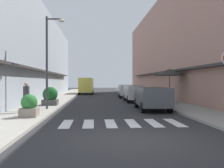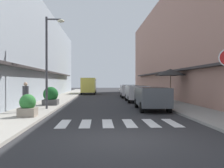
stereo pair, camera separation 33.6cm
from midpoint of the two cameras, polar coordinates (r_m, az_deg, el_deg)
The scene contains 15 objects.
ground_plane at distance 25.36m, azimuth -0.70°, elevation -3.57°, with size 96.70×96.70×0.00m, color #2B2B2D.
sidewalk_left at distance 25.63m, azimuth -11.63°, elevation -3.41°, with size 2.60×61.54×0.12m, color #9E998E.
sidewalk_right at distance 26.01m, azimuth 10.06°, elevation -3.35°, with size 2.60×61.54×0.12m, color gray.
building_row_left at distance 27.71m, azimuth -19.11°, elevation 6.53°, with size 5.50×41.56×9.45m.
building_row_right at distance 28.44m, azimuth 17.08°, elevation 8.26°, with size 5.50×41.56×11.31m.
crosswalk at distance 10.89m, azimuth 2.39°, elevation -9.05°, with size 5.20×2.20×0.01m.
parked_car_near at distance 16.01m, azimuth 9.70°, elevation -2.68°, with size 1.95×4.44×1.47m.
parked_car_mid at distance 22.21m, azimuth 6.11°, elevation -1.78°, with size 1.88×4.17×1.47m.
parked_car_far at distance 27.99m, azimuth 4.22°, elevation -1.30°, with size 1.93×3.99×1.47m.
delivery_van at distance 36.37m, azimuth -5.10°, elevation -0.11°, with size 2.11×5.44×2.37m.
street_lamp at distance 16.07m, azimuth -13.69°, elevation 6.95°, with size 1.19×0.28×5.78m.
cafe_umbrella at distance 20.82m, azimuth 13.84°, elevation 2.65°, with size 2.62×2.62×2.76m.
planter_corner at distance 12.69m, azimuth -18.20°, elevation -4.81°, with size 0.81×0.81×1.09m.
planter_midblock at distance 18.58m, azimuth -13.49°, elevation -2.78°, with size 1.09×1.09×1.32m.
pedestrian_walking_near at distance 14.61m, azimuth -18.73°, elevation -2.71°, with size 0.34×0.34×1.68m.
Camera 2 is at (-0.84, -7.71, 1.82)m, focal length 39.55 mm.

